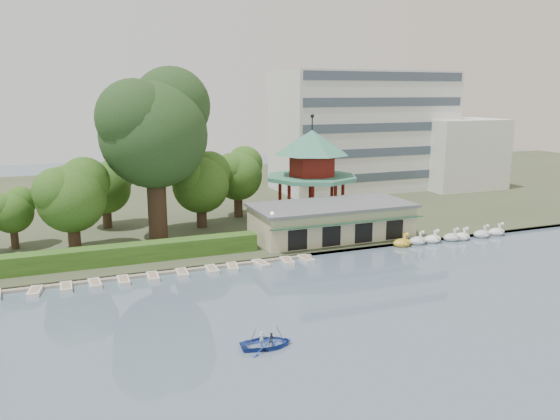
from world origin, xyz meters
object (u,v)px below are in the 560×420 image
dock (146,273)px  boathouse (332,220)px  big_tree (155,126)px  pavilion (312,165)px  rowboat_with_passengers (267,340)px

dock → boathouse: boathouse is taller
dock → boathouse: (22.00, 4.77, 2.25)m
boathouse → big_tree: 22.65m
dock → big_tree: (3.16, 10.99, 13.19)m
boathouse → dock: bearing=-167.8°
dock → pavilion: pavilion is taller
pavilion → big_tree: 21.97m
big_tree → rowboat_with_passengers: 32.05m
pavilion → boathouse: bearing=-101.3°
boathouse → pavilion: bearing=78.7°
pavilion → rowboat_with_passengers: pavilion is taller
big_tree → rowboat_with_passengers: (2.37, -29.29, -12.78)m
big_tree → rowboat_with_passengers: big_tree is taller
dock → rowboat_with_passengers: 19.12m
boathouse → pavilion: size_ratio=1.38×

